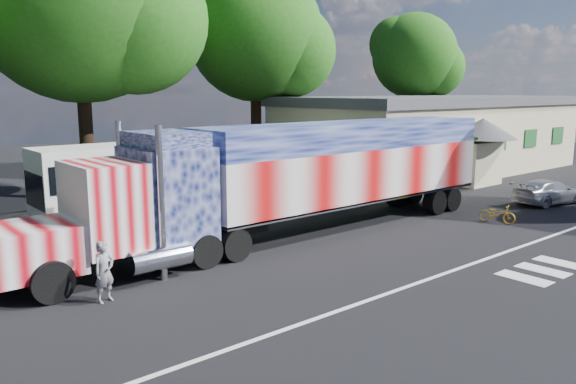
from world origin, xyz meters
TOP-DOWN VIEW (x-y plane):
  - ground at (0.00, 0.00)m, footprint 100.00×100.00m
  - lane_markings at (1.71, -3.77)m, footprint 30.00×2.67m
  - semi_truck at (1.07, 3.48)m, footprint 21.75×3.43m
  - coach_bus at (-1.21, 9.72)m, footprint 11.63×2.71m
  - hall_building at (19.92, 10.86)m, footprint 22.40×12.80m
  - parked_car at (14.65, 0.09)m, footprint 4.44×2.52m
  - woman at (-7.67, 1.50)m, footprint 0.70×0.55m
  - bicycle at (8.83, -0.44)m, footprint 0.90×1.60m
  - tree_ne_a at (9.20, 17.00)m, footprint 9.06×8.63m
  - tree_far_ne at (26.80, 17.97)m, footprint 7.56×7.20m

SIDE VIEW (x-z plane):
  - ground at x=0.00m, z-range 0.00..0.00m
  - lane_markings at x=1.71m, z-range 0.00..0.01m
  - bicycle at x=8.83m, z-range 0.00..0.80m
  - parked_car at x=14.65m, z-range 0.00..1.21m
  - woman at x=-7.67m, z-range 0.00..1.68m
  - coach_bus at x=-1.21m, z-range 0.06..3.45m
  - semi_truck at x=1.07m, z-range 0.07..4.70m
  - hall_building at x=19.92m, z-range 0.02..5.22m
  - tree_far_ne at x=26.80m, z-range 2.39..14.49m
  - tree_ne_a at x=9.20m, z-range 2.37..15.86m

